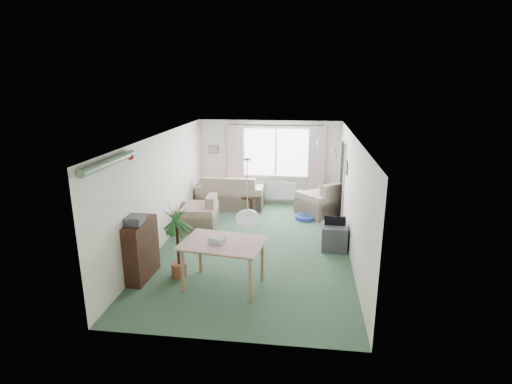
# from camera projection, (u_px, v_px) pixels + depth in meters

# --- Properties ---
(ground) EXTENTS (6.50, 6.50, 0.00)m
(ground) POSITION_uv_depth(u_px,v_px,m) (254.00, 247.00, 8.64)
(ground) COLOR #325439
(window) EXTENTS (1.80, 0.03, 1.30)m
(window) POSITION_uv_depth(u_px,v_px,m) (276.00, 152.00, 11.29)
(window) COLOR white
(curtain_rod) EXTENTS (2.60, 0.03, 0.03)m
(curtain_rod) POSITION_uv_depth(u_px,v_px,m) (276.00, 125.00, 11.00)
(curtain_rod) COLOR black
(curtain_left) EXTENTS (0.45, 0.08, 2.00)m
(curtain_left) POSITION_uv_depth(u_px,v_px,m) (235.00, 160.00, 11.39)
(curtain_left) COLOR beige
(curtain_right) EXTENTS (0.45, 0.08, 2.00)m
(curtain_right) POSITION_uv_depth(u_px,v_px,m) (317.00, 162.00, 11.12)
(curtain_right) COLOR beige
(radiator) EXTENTS (1.20, 0.10, 0.55)m
(radiator) POSITION_uv_depth(u_px,v_px,m) (275.00, 190.00, 11.55)
(radiator) COLOR white
(doorway) EXTENTS (0.03, 0.95, 2.00)m
(doorway) POSITION_uv_depth(u_px,v_px,m) (342.00, 180.00, 10.23)
(doorway) COLOR black
(pendant_lamp) EXTENTS (0.36, 0.36, 0.36)m
(pendant_lamp) POSITION_uv_depth(u_px,v_px,m) (247.00, 218.00, 6.02)
(pendant_lamp) COLOR white
(tinsel_garland) EXTENTS (1.60, 1.60, 0.12)m
(tinsel_garland) POSITION_uv_depth(u_px,v_px,m) (109.00, 162.00, 6.05)
(tinsel_garland) COLOR #196626
(bauble_cluster_a) EXTENTS (0.20, 0.20, 0.20)m
(bauble_cluster_a) POSITION_uv_depth(u_px,v_px,m) (318.00, 140.00, 8.74)
(bauble_cluster_a) COLOR silver
(bauble_cluster_b) EXTENTS (0.20, 0.20, 0.20)m
(bauble_cluster_b) POSITION_uv_depth(u_px,v_px,m) (336.00, 149.00, 7.55)
(bauble_cluster_b) COLOR silver
(wall_picture_back) EXTENTS (0.28, 0.03, 0.22)m
(wall_picture_back) POSITION_uv_depth(u_px,v_px,m) (214.00, 149.00, 11.49)
(wall_picture_back) COLOR brown
(wall_picture_right) EXTENTS (0.03, 0.24, 0.30)m
(wall_picture_right) POSITION_uv_depth(u_px,v_px,m) (347.00, 168.00, 9.12)
(wall_picture_right) COLOR brown
(sofa) EXTENTS (1.86, 1.01, 0.92)m
(sofa) POSITION_uv_depth(u_px,v_px,m) (231.00, 191.00, 11.26)
(sofa) COLOR beige
(sofa) RESTS_ON ground
(armchair_corner) EXTENTS (1.40, 1.40, 0.91)m
(armchair_corner) POSITION_uv_depth(u_px,v_px,m) (321.00, 198.00, 10.61)
(armchair_corner) COLOR beige
(armchair_corner) RESTS_ON ground
(armchair_left) EXTENTS (0.93, 0.97, 0.82)m
(armchair_left) POSITION_uv_depth(u_px,v_px,m) (198.00, 212.00, 9.63)
(armchair_left) COLOR #BBAF8D
(armchair_left) RESTS_ON ground
(coffee_table) EXTENTS (1.07, 0.83, 0.42)m
(coffee_table) POSITION_uv_depth(u_px,v_px,m) (242.00, 202.00, 11.11)
(coffee_table) COLOR black
(coffee_table) RESTS_ON ground
(photo_frame) EXTENTS (0.12, 0.04, 0.16)m
(photo_frame) POSITION_uv_depth(u_px,v_px,m) (238.00, 191.00, 11.03)
(photo_frame) COLOR brown
(photo_frame) RESTS_ON coffee_table
(bookshelf) EXTENTS (0.33, 0.89, 1.08)m
(bookshelf) POSITION_uv_depth(u_px,v_px,m) (141.00, 250.00, 7.18)
(bookshelf) COLOR black
(bookshelf) RESTS_ON ground
(hifi_box) EXTENTS (0.30, 0.37, 0.14)m
(hifi_box) POSITION_uv_depth(u_px,v_px,m) (135.00, 220.00, 6.91)
(hifi_box) COLOR #3F4045
(hifi_box) RESTS_ON bookshelf
(houseplant) EXTENTS (0.64, 0.64, 1.38)m
(houseplant) POSITION_uv_depth(u_px,v_px,m) (178.00, 241.00, 7.16)
(houseplant) COLOR #226532
(houseplant) RESTS_ON ground
(dining_table) EXTENTS (1.40, 1.04, 0.81)m
(dining_table) POSITION_uv_depth(u_px,v_px,m) (224.00, 265.00, 6.91)
(dining_table) COLOR tan
(dining_table) RESTS_ON ground
(gift_box) EXTENTS (0.29, 0.25, 0.12)m
(gift_box) POSITION_uv_depth(u_px,v_px,m) (217.00, 241.00, 6.75)
(gift_box) COLOR silver
(gift_box) RESTS_ON dining_table
(tv_cube) EXTENTS (0.54, 0.59, 0.53)m
(tv_cube) POSITION_uv_depth(u_px,v_px,m) (334.00, 237.00, 8.49)
(tv_cube) COLOR #343539
(tv_cube) RESTS_ON ground
(pet_bed) EXTENTS (0.54, 0.54, 0.10)m
(pet_bed) POSITION_uv_depth(u_px,v_px,m) (305.00, 217.00, 10.32)
(pet_bed) COLOR #21339A
(pet_bed) RESTS_ON ground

